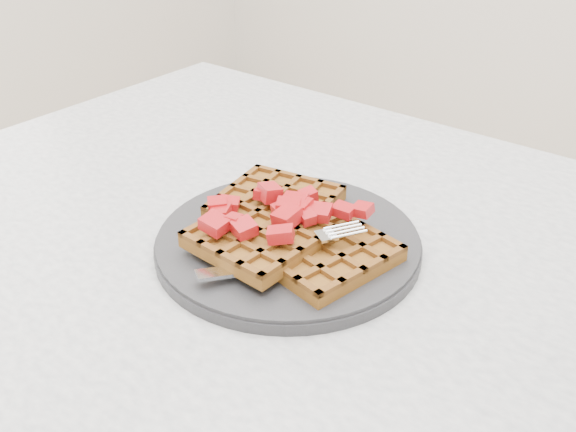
# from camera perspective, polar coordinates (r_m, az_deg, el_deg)

# --- Properties ---
(table) EXTENTS (1.20, 0.80, 0.75)m
(table) POSITION_cam_1_polar(r_m,az_deg,el_deg) (0.72, 4.82, -12.00)
(table) COLOR silver
(table) RESTS_ON ground
(plate) EXTENTS (0.28, 0.28, 0.02)m
(plate) POSITION_cam_1_polar(r_m,az_deg,el_deg) (0.67, 0.00, -2.34)
(plate) COLOR #252528
(plate) RESTS_ON table
(waffles) EXTENTS (0.23, 0.20, 0.03)m
(waffles) POSITION_cam_1_polar(r_m,az_deg,el_deg) (0.66, -0.19, -1.09)
(waffles) COLOR brown
(waffles) RESTS_ON plate
(strawberry_pile) EXTENTS (0.15, 0.15, 0.02)m
(strawberry_pile) POSITION_cam_1_polar(r_m,az_deg,el_deg) (0.65, 0.00, 1.06)
(strawberry_pile) COLOR #960007
(strawberry_pile) RESTS_ON waffles
(fork) EXTENTS (0.11, 0.17, 0.02)m
(fork) POSITION_cam_1_polar(r_m,az_deg,el_deg) (0.62, 0.62, -3.81)
(fork) COLOR silver
(fork) RESTS_ON plate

